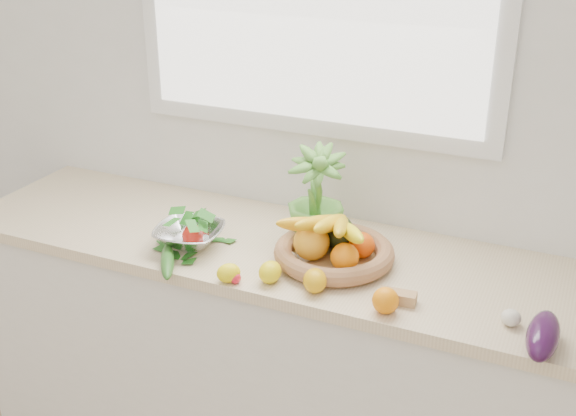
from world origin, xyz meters
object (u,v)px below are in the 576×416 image
at_px(cucumber, 167,261).
at_px(potted_herb, 316,197).
at_px(apple, 193,235).
at_px(fruit_basket, 333,246).
at_px(eggplant, 543,336).
at_px(colander_with_spinach, 189,230).

bearing_deg(cucumber, potted_herb, 44.24).
bearing_deg(apple, fruit_basket, 9.59).
xyz_separation_m(potted_herb, fruit_basket, (0.10, -0.10, -0.11)).
relative_size(apple, potted_herb, 0.21).
xyz_separation_m(eggplant, colander_with_spinach, (-1.12, 0.13, 0.02)).
relative_size(apple, fruit_basket, 0.18).
bearing_deg(apple, cucumber, -86.91).
bearing_deg(fruit_basket, cucumber, -151.68).
distance_m(potted_herb, colander_with_spinach, 0.43).
distance_m(apple, cucumber, 0.17).
relative_size(potted_herb, fruit_basket, 0.85).
distance_m(fruit_basket, colander_with_spinach, 0.48).
height_order(eggplant, potted_herb, potted_herb).
height_order(potted_herb, colander_with_spinach, potted_herb).
distance_m(potted_herb, fruit_basket, 0.18).
bearing_deg(cucumber, apple, 93.09).
xyz_separation_m(fruit_basket, colander_with_spinach, (-0.47, -0.10, 0.01)).
xyz_separation_m(cucumber, colander_with_spinach, (-0.01, 0.15, 0.04)).
xyz_separation_m(eggplant, fruit_basket, (-0.66, 0.22, 0.01)).
bearing_deg(fruit_basket, colander_with_spinach, -168.30).
relative_size(eggplant, potted_herb, 0.64).
bearing_deg(potted_herb, colander_with_spinach, -151.72).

